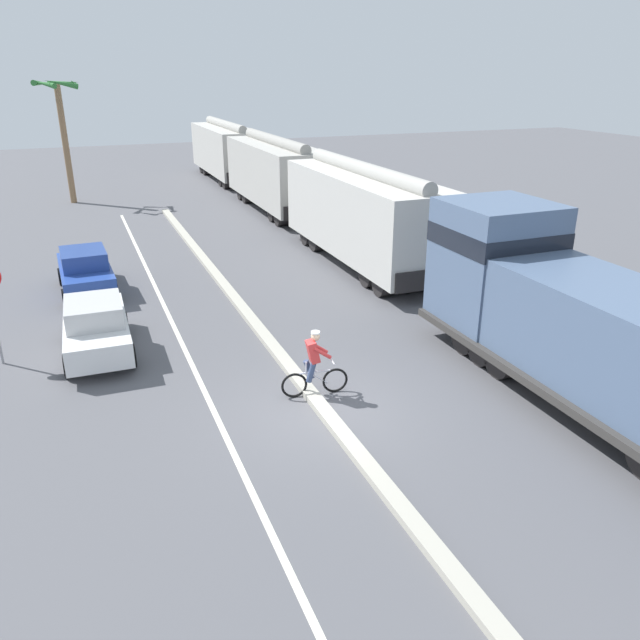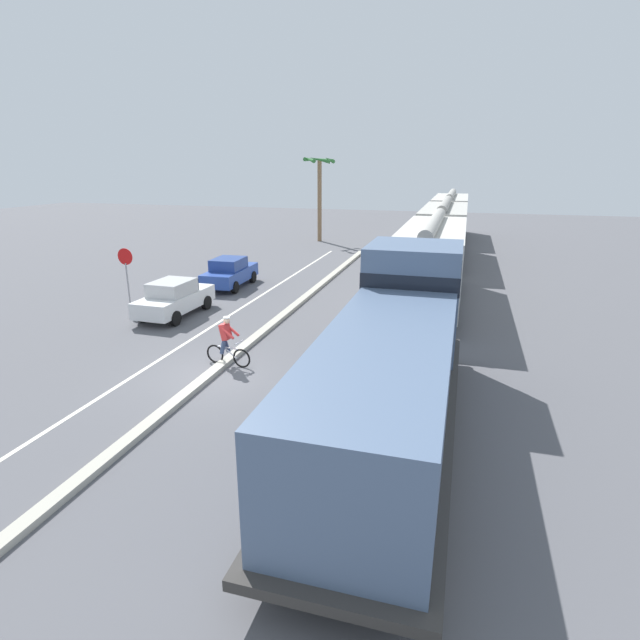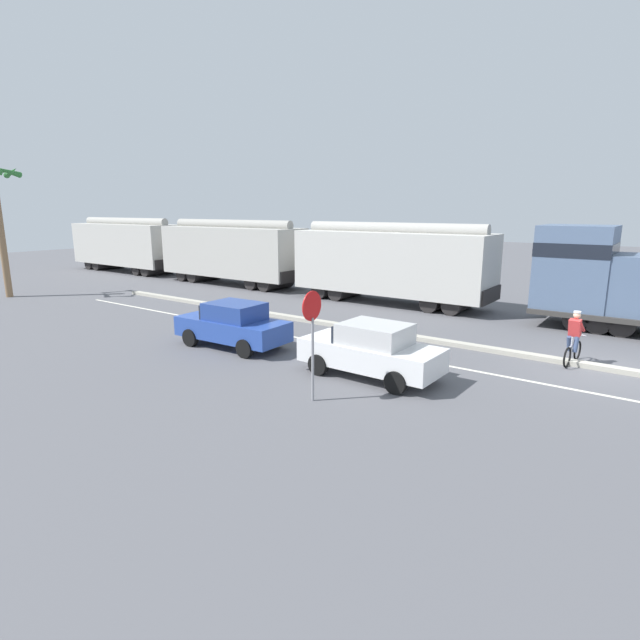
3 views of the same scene
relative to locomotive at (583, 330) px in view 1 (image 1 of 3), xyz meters
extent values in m
plane|color=#56565B|center=(-6.06, 1.66, -1.80)|extent=(120.00, 120.00, 0.00)
cube|color=#B2AD9E|center=(-6.06, 7.66, -1.72)|extent=(0.36, 36.00, 0.16)
cube|color=silver|center=(-8.46, 7.66, -1.79)|extent=(0.14, 36.00, 0.01)
cube|color=slate|center=(0.00, -1.44, 0.10)|extent=(2.70, 9.86, 2.40)
cube|color=slate|center=(0.00, 3.56, 0.65)|extent=(2.80, 2.80, 3.50)
cube|color=black|center=(0.00, 3.56, 1.44)|extent=(2.83, 2.83, 0.56)
cube|color=#383533|center=(0.00, -0.84, -1.10)|extent=(3.10, 11.60, 0.20)
cylinder|color=#4C4947|center=(0.00, -0.84, -1.25)|extent=(1.10, 3.00, 1.10)
cylinder|color=black|center=(0.00, 3.15, -1.30)|extent=(2.40, 1.00, 1.00)
cylinder|color=black|center=(0.00, 2.35, -1.30)|extent=(2.40, 1.00, 1.00)
cylinder|color=black|center=(0.00, 1.55, -1.30)|extent=(2.40, 1.00, 1.00)
cube|color=beige|center=(0.00, 12.16, 0.35)|extent=(2.90, 10.40, 3.10)
cylinder|color=#A3A19B|center=(0.00, 12.16, 2.08)|extent=(0.60, 9.88, 0.60)
cube|color=black|center=(0.00, 17.41, -0.85)|extent=(2.61, 0.10, 0.70)
cube|color=black|center=(0.00, 6.91, -0.85)|extent=(2.61, 0.10, 0.70)
cylinder|color=black|center=(0.00, 15.93, -1.35)|extent=(2.46, 0.90, 0.90)
cylinder|color=black|center=(0.00, 14.83, -1.35)|extent=(2.46, 0.90, 0.90)
cylinder|color=black|center=(0.00, 9.48, -1.35)|extent=(2.46, 0.90, 0.90)
cylinder|color=black|center=(0.00, 8.38, -1.35)|extent=(2.46, 0.90, 0.90)
cube|color=#AFADA5|center=(0.00, 23.76, 0.35)|extent=(2.90, 10.40, 3.10)
cylinder|color=gray|center=(0.00, 23.76, 2.08)|extent=(0.60, 9.88, 0.60)
cube|color=black|center=(0.00, 29.01, -0.85)|extent=(2.61, 0.10, 0.70)
cube|color=black|center=(0.00, 18.51, -0.85)|extent=(2.61, 0.10, 0.70)
cylinder|color=black|center=(0.00, 27.53, -1.35)|extent=(2.46, 0.90, 0.90)
cylinder|color=black|center=(0.00, 26.43, -1.35)|extent=(2.46, 0.90, 0.90)
cylinder|color=black|center=(0.00, 21.08, -1.35)|extent=(2.46, 0.90, 0.90)
cylinder|color=black|center=(0.00, 19.98, -1.35)|extent=(2.46, 0.90, 0.90)
cube|color=#B6B3AB|center=(0.00, 35.36, 0.35)|extent=(2.90, 10.40, 3.10)
cylinder|color=#9A9892|center=(0.00, 35.36, 2.08)|extent=(0.60, 9.88, 0.60)
cube|color=black|center=(0.00, 40.61, -0.85)|extent=(2.61, 0.10, 0.70)
cube|color=black|center=(0.00, 30.11, -0.85)|extent=(2.61, 0.10, 0.70)
cylinder|color=black|center=(0.00, 39.13, -1.35)|extent=(2.46, 0.90, 0.90)
cylinder|color=black|center=(0.00, 38.03, -1.35)|extent=(2.46, 0.90, 0.90)
cylinder|color=black|center=(0.00, 32.68, -1.35)|extent=(2.46, 0.90, 0.90)
cylinder|color=black|center=(0.00, 31.58, -1.35)|extent=(2.46, 0.90, 0.90)
cube|color=silver|center=(-10.78, 7.09, -1.13)|extent=(1.78, 4.23, 0.70)
cube|color=beige|center=(-10.78, 6.94, -0.48)|extent=(1.54, 1.93, 0.60)
cube|color=#1E232D|center=(-10.76, 7.94, -0.53)|extent=(1.43, 0.15, 0.51)
cylinder|color=black|center=(-11.56, 8.40, -1.48)|extent=(0.23, 0.64, 0.64)
cylinder|color=black|center=(-9.94, 8.37, -1.48)|extent=(0.23, 0.64, 0.64)
cylinder|color=black|center=(-11.61, 5.80, -1.48)|extent=(0.23, 0.64, 0.64)
cylinder|color=black|center=(-9.99, 5.77, -1.48)|extent=(0.23, 0.64, 0.64)
cube|color=#28479E|center=(-10.82, 12.75, -1.13)|extent=(1.86, 4.26, 0.70)
cube|color=navy|center=(-10.81, 12.60, -0.48)|extent=(1.57, 1.96, 0.60)
cube|color=#1E232D|center=(-10.85, 13.60, -0.53)|extent=(1.43, 0.18, 0.51)
cylinder|color=black|center=(-11.68, 14.02, -1.48)|extent=(0.25, 0.65, 0.64)
cylinder|color=black|center=(-10.06, 14.08, -1.48)|extent=(0.25, 0.65, 0.64)
cylinder|color=black|center=(-11.57, 11.42, -1.48)|extent=(0.25, 0.65, 0.64)
cylinder|color=black|center=(-9.96, 11.48, -1.48)|extent=(0.25, 0.65, 0.64)
torus|color=black|center=(-5.40, 2.39, -1.47)|extent=(0.66, 0.14, 0.66)
torus|color=black|center=(-6.44, 2.51, -1.47)|extent=(0.66, 0.14, 0.66)
cylinder|color=silver|center=(-5.92, 2.45, -1.17)|extent=(0.79, 0.14, 0.05)
cylinder|color=silver|center=(-5.82, 2.44, -1.35)|extent=(0.48, 0.11, 0.36)
cylinder|color=silver|center=(-6.14, 2.47, -1.02)|extent=(0.04, 0.04, 0.30)
cylinder|color=silver|center=(-5.48, 2.40, -0.92)|extent=(0.09, 0.48, 0.04)
cylinder|color=#38476B|center=(-6.03, 2.56, -1.12)|extent=(0.32, 0.17, 0.52)
cylinder|color=#38476B|center=(-6.05, 2.36, -1.12)|extent=(0.28, 0.17, 0.52)
cube|color=red|center=(-5.97, 2.45, -0.60)|extent=(0.37, 0.38, 0.57)
sphere|color=beige|center=(-5.90, 2.45, -0.21)|extent=(0.22, 0.22, 0.22)
cylinder|color=white|center=(-5.90, 2.45, -0.11)|extent=(0.22, 0.22, 0.05)
cylinder|color=red|center=(-5.75, 2.59, -0.60)|extent=(0.47, 0.14, 0.36)
cylinder|color=red|center=(-5.79, 2.27, -0.60)|extent=(0.47, 0.14, 0.36)
cylinder|color=#846647|center=(-10.81, 30.48, 1.59)|extent=(0.36, 0.36, 6.78)
cone|color=#2D7033|center=(-9.92, 30.36, 5.03)|extent=(0.55, 1.85, 0.61)
cone|color=#2D7033|center=(-10.43, 31.29, 5.03)|extent=(1.78, 1.06, 0.41)
cone|color=#2D7033|center=(-11.62, 30.88, 5.03)|extent=(1.10, 1.76, 0.38)
cone|color=#2D7033|center=(-11.50, 29.90, 5.03)|extent=(1.42, 1.60, 0.56)
cone|color=#2D7033|center=(-10.58, 29.61, 5.03)|extent=(1.85, 0.79, 0.66)
camera|label=1|loc=(-10.91, -10.41, 5.78)|focal=35.00mm
camera|label=2|loc=(1.39, -11.75, 4.74)|focal=28.00mm
camera|label=3|loc=(-23.07, 0.05, 3.07)|focal=28.00mm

